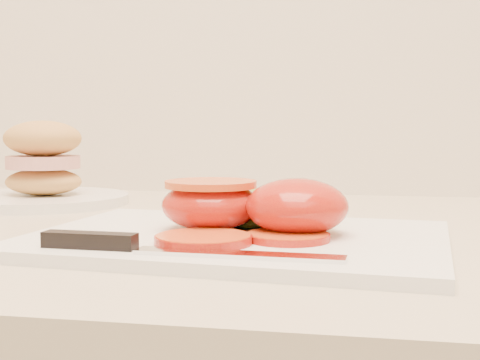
# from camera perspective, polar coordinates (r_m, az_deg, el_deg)

# --- Properties ---
(cutting_board) EXTENTS (0.37, 0.28, 0.01)m
(cutting_board) POSITION_cam_1_polar(r_m,az_deg,el_deg) (0.57, -0.19, -5.10)
(cutting_board) COLOR white
(cutting_board) RESTS_ON counter
(tomato_half_dome) EXTENTS (0.09, 0.09, 0.05)m
(tomato_half_dome) POSITION_cam_1_polar(r_m,az_deg,el_deg) (0.56, 4.87, -2.27)
(tomato_half_dome) COLOR red
(tomato_half_dome) RESTS_ON cutting_board
(tomato_half_cut) EXTENTS (0.09, 0.09, 0.04)m
(tomato_half_cut) POSITION_cam_1_polar(r_m,az_deg,el_deg) (0.59, -2.51, -1.97)
(tomato_half_cut) COLOR red
(tomato_half_cut) RESTS_ON cutting_board
(tomato_slice_0) EXTENTS (0.07, 0.07, 0.01)m
(tomato_slice_0) POSITION_cam_1_polar(r_m,az_deg,el_deg) (0.52, -3.14, -5.07)
(tomato_slice_0) COLOR orange
(tomato_slice_0) RESTS_ON cutting_board
(tomato_slice_1) EXTENTS (0.07, 0.07, 0.01)m
(tomato_slice_1) POSITION_cam_1_polar(r_m,az_deg,el_deg) (0.54, 4.11, -4.84)
(tomato_slice_1) COLOR orange
(tomato_slice_1) RESTS_ON cutting_board
(lettuce_leaf_0) EXTENTS (0.16, 0.13, 0.03)m
(lettuce_leaf_0) POSITION_cam_1_polar(r_m,az_deg,el_deg) (0.64, 0.38, -2.39)
(lettuce_leaf_0) COLOR #77AA2D
(lettuce_leaf_0) RESTS_ON cutting_board
(lettuce_leaf_1) EXTENTS (0.13, 0.13, 0.02)m
(lettuce_leaf_1) POSITION_cam_1_polar(r_m,az_deg,el_deg) (0.63, 4.25, -2.58)
(lettuce_leaf_1) COLOR #77AA2D
(lettuce_leaf_1) RESTS_ON cutting_board
(knife) EXTENTS (0.23, 0.03, 0.01)m
(knife) POSITION_cam_1_polar(r_m,az_deg,el_deg) (0.50, -8.05, -5.58)
(knife) COLOR silver
(knife) RESTS_ON cutting_board
(sandwich_plate) EXTENTS (0.21, 0.21, 0.11)m
(sandwich_plate) POSITION_cam_1_polar(r_m,az_deg,el_deg) (0.89, -16.42, 0.41)
(sandwich_plate) COLOR white
(sandwich_plate) RESTS_ON counter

